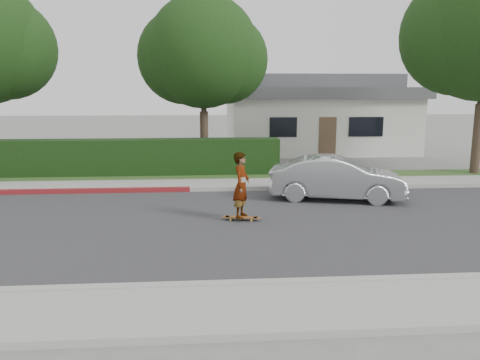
{
  "coord_description": "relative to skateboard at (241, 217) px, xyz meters",
  "views": [
    {
      "loc": [
        1.55,
        -11.59,
        3.31
      ],
      "look_at": [
        2.47,
        0.77,
        1.0
      ],
      "focal_mm": 35.0,
      "sensor_mm": 36.0,
      "label": 1
    }
  ],
  "objects": [
    {
      "name": "skateboarder",
      "position": [
        0.0,
        0.0,
        0.87
      ],
      "size": [
        0.61,
        0.73,
        1.71
      ],
      "primitive_type": "imported",
      "rotation": [
        0.0,
        0.0,
        1.21
      ],
      "color": "white",
      "rests_on": "skateboard"
    },
    {
      "name": "skateboard",
      "position": [
        0.0,
        0.0,
        0.0
      ],
      "size": [
        1.05,
        0.41,
        0.1
      ],
      "rotation": [
        0.0,
        0.0,
        -0.21
      ],
      "color": "gold",
      "rests_on": "ground"
    },
    {
      "name": "hedge",
      "position": [
        -5.47,
        6.93,
        0.66
      ],
      "size": [
        15.0,
        1.0,
        1.5
      ],
      "primitive_type": "cube",
      "color": "black",
      "rests_on": "ground"
    },
    {
      "name": "road",
      "position": [
        -2.47,
        -0.27,
        -0.08
      ],
      "size": [
        60.0,
        8.0,
        0.01
      ],
      "primitive_type": "cube",
      "color": "#2D2D30",
      "rests_on": "ground"
    },
    {
      "name": "curb_near",
      "position": [
        -2.47,
        -4.37,
        -0.01
      ],
      "size": [
        60.0,
        0.2,
        0.15
      ],
      "primitive_type": "cube",
      "color": "#9E9E99",
      "rests_on": "ground"
    },
    {
      "name": "curb_far",
      "position": [
        -2.47,
        3.83,
        -0.01
      ],
      "size": [
        60.0,
        0.2,
        0.15
      ],
      "primitive_type": "cube",
      "color": "#9E9E99",
      "rests_on": "ground"
    },
    {
      "name": "planting_strip",
      "position": [
        -2.47,
        6.33,
        -0.04
      ],
      "size": [
        60.0,
        1.6,
        0.1
      ],
      "primitive_type": "cube",
      "color": "#2D4C1E",
      "rests_on": "ground"
    },
    {
      "name": "sidewalk_near",
      "position": [
        -2.47,
        -5.27,
        -0.03
      ],
      "size": [
        60.0,
        1.6,
        0.12
      ],
      "primitive_type": "cube",
      "color": "gray",
      "rests_on": "ground"
    },
    {
      "name": "ground",
      "position": [
        -2.47,
        -0.27,
        -0.09
      ],
      "size": [
        120.0,
        120.0,
        0.0
      ],
      "primitive_type": "plane",
      "color": "slate",
      "rests_on": "ground"
    },
    {
      "name": "house",
      "position": [
        5.53,
        15.73,
        2.01
      ],
      "size": [
        10.6,
        8.6,
        4.3
      ],
      "color": "beige",
      "rests_on": "ground"
    },
    {
      "name": "curb_red_section",
      "position": [
        -7.47,
        3.83,
        -0.01
      ],
      "size": [
        12.0,
        0.21,
        0.15
      ],
      "primitive_type": "cube",
      "color": "maroon",
      "rests_on": "ground"
    },
    {
      "name": "car_silver",
      "position": [
        3.16,
        2.26,
        0.59
      ],
      "size": [
        4.38,
        2.4,
        1.37
      ],
      "primitive_type": "imported",
      "rotation": [
        0.0,
        0.0,
        1.33
      ],
      "color": "#B1B4B8",
      "rests_on": "ground"
    },
    {
      "name": "tree_center",
      "position": [
        -0.98,
        8.92,
        4.81
      ],
      "size": [
        5.66,
        4.84,
        7.44
      ],
      "color": "#33261C",
      "rests_on": "ground"
    },
    {
      "name": "sidewalk_far",
      "position": [
        -2.47,
        4.73,
        -0.03
      ],
      "size": [
        60.0,
        1.6,
        0.12
      ],
      "primitive_type": "cube",
      "color": "gray",
      "rests_on": "ground"
    }
  ]
}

